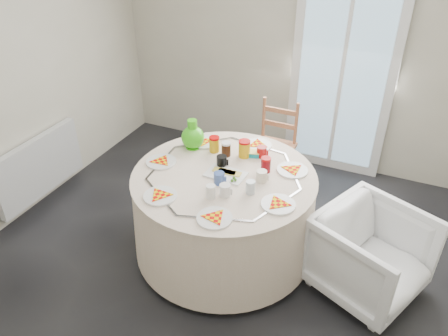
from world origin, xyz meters
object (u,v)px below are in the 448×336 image
at_px(table, 224,213).
at_px(radiator, 39,167).
at_px(wooden_chair, 273,143).
at_px(green_pitcher, 193,133).
at_px(armchair, 372,248).

bearing_deg(table, radiator, -177.53).
relative_size(radiator, table, 0.70).
height_order(table, wooden_chair, wooden_chair).
height_order(table, green_pitcher, green_pitcher).
distance_m(radiator, table, 1.84).
bearing_deg(green_pitcher, radiator, -164.46).
xyz_separation_m(table, armchair, (1.13, 0.05, 0.02)).
bearing_deg(wooden_chair, radiator, -147.47).
xyz_separation_m(radiator, wooden_chair, (1.88, 1.15, 0.09)).
height_order(wooden_chair, armchair, wooden_chair).
height_order(table, armchair, armchair).
height_order(wooden_chair, green_pitcher, green_pitcher).
xyz_separation_m(radiator, table, (1.83, 0.08, -0.01)).
bearing_deg(wooden_chair, armchair, -42.22).
relative_size(radiator, green_pitcher, 4.09).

